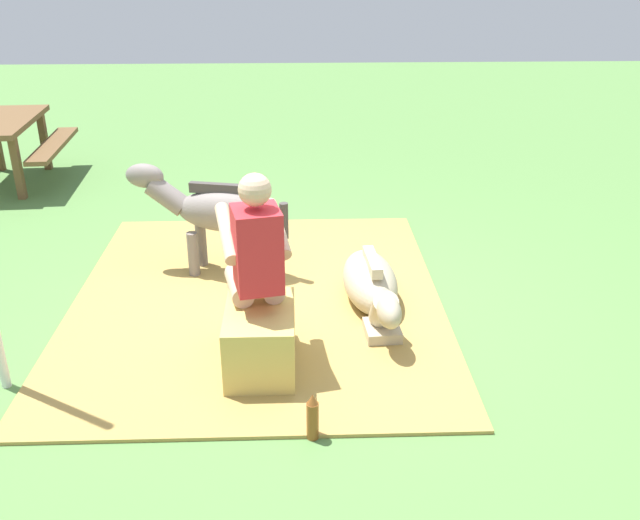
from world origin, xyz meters
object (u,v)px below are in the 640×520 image
at_px(pony_lying, 372,286).
at_px(soda_bottle, 313,417).
at_px(person_seated, 255,259).
at_px(picnic_bench, 3,135).
at_px(hay_bale, 261,341).
at_px(pony_standing, 217,211).

bearing_deg(pony_lying, soda_bottle, 162.02).
bearing_deg(pony_lying, person_seated, 128.08).
relative_size(person_seated, picnic_bench, 0.84).
bearing_deg(person_seated, soda_bottle, -158.32).
height_order(hay_bale, pony_lying, hay_bale).
bearing_deg(hay_bale, person_seated, 8.44).
height_order(hay_bale, picnic_bench, picnic_bench).
distance_m(pony_standing, pony_lying, 1.42).
xyz_separation_m(pony_standing, soda_bottle, (-2.16, -0.72, -0.42)).
distance_m(person_seated, soda_bottle, 1.09).
bearing_deg(picnic_bench, hay_bale, -142.36).
height_order(pony_standing, picnic_bench, pony_standing).
xyz_separation_m(person_seated, picnic_bench, (3.80, 3.03, -0.15)).
bearing_deg(picnic_bench, person_seated, -141.43).
bearing_deg(soda_bottle, pony_standing, 18.47).
height_order(person_seated, soda_bottle, person_seated).
xyz_separation_m(person_seated, soda_bottle, (-0.85, -0.34, -0.58)).
relative_size(hay_bale, pony_standing, 0.48).
distance_m(hay_bale, soda_bottle, 0.77).
height_order(person_seated, pony_standing, person_seated).
bearing_deg(person_seated, picnic_bench, 38.57).
relative_size(hay_bale, soda_bottle, 2.20).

